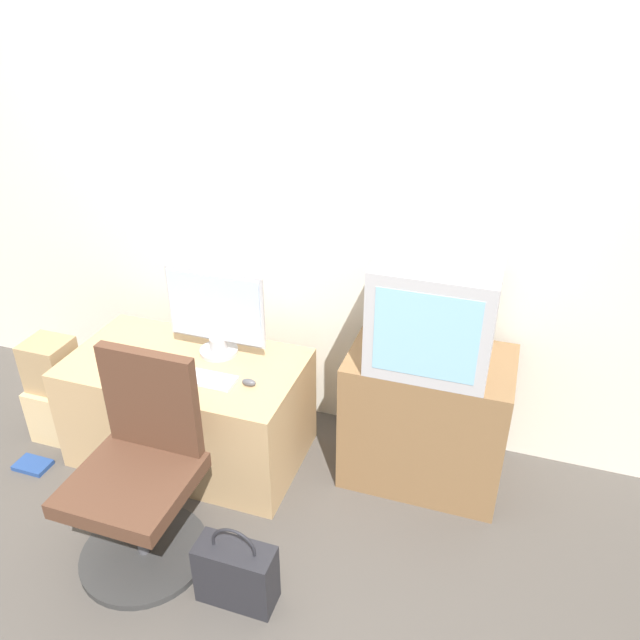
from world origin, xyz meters
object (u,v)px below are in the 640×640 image
(book, at_px, (33,465))
(mouse, at_px, (249,382))
(main_monitor, at_px, (216,313))
(cardboard_box_lower, at_px, (61,409))
(crt_tv, at_px, (435,312))
(keyboard, at_px, (203,378))
(office_chair, at_px, (141,480))
(handbag, at_px, (236,573))

(book, bearing_deg, mouse, 15.04)
(main_monitor, bearing_deg, cardboard_box_lower, -166.01)
(main_monitor, distance_m, book, 1.24)
(main_monitor, height_order, mouse, main_monitor)
(mouse, height_order, crt_tv, crt_tv)
(keyboard, height_order, book, keyboard)
(keyboard, height_order, cardboard_box_lower, keyboard)
(keyboard, relative_size, crt_tv, 0.61)
(office_chair, bearing_deg, crt_tv, 38.59)
(mouse, distance_m, crt_tv, 0.89)
(main_monitor, height_order, cardboard_box_lower, main_monitor)
(crt_tv, bearing_deg, handbag, -120.64)
(main_monitor, relative_size, crt_tv, 0.97)
(keyboard, relative_size, handbag, 0.82)
(main_monitor, bearing_deg, book, -148.86)
(handbag, bearing_deg, crt_tv, 59.36)
(main_monitor, distance_m, crt_tv, 1.04)
(mouse, relative_size, book, 0.39)
(keyboard, bearing_deg, crt_tv, 17.06)
(office_chair, distance_m, handbag, 0.54)
(keyboard, xyz_separation_m, office_chair, (-0.03, -0.51, -0.18))
(mouse, height_order, book, mouse)
(main_monitor, height_order, crt_tv, crt_tv)
(cardboard_box_lower, xyz_separation_m, handbag, (1.34, -0.65, -0.01))
(keyboard, relative_size, mouse, 4.69)
(keyboard, bearing_deg, mouse, 6.14)
(keyboard, height_order, office_chair, office_chair)
(crt_tv, distance_m, office_chair, 1.41)
(office_chair, relative_size, cardboard_box_lower, 3.03)
(main_monitor, distance_m, mouse, 0.39)
(main_monitor, bearing_deg, mouse, -39.66)
(crt_tv, bearing_deg, main_monitor, -176.29)
(cardboard_box_lower, bearing_deg, book, -85.15)
(crt_tv, relative_size, office_chair, 0.57)
(cardboard_box_lower, bearing_deg, keyboard, -1.35)
(main_monitor, height_order, keyboard, main_monitor)
(mouse, distance_m, cardboard_box_lower, 1.20)
(mouse, height_order, handbag, mouse)
(keyboard, distance_m, office_chair, 0.54)
(keyboard, relative_size, cardboard_box_lower, 1.04)
(cardboard_box_lower, distance_m, book, 0.32)
(mouse, relative_size, crt_tv, 0.13)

